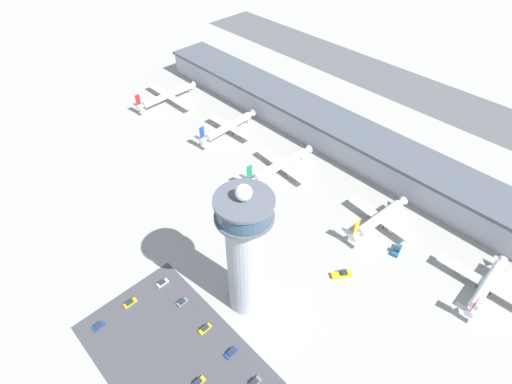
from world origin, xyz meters
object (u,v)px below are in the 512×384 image
at_px(airplane_gate_delta, 379,218).
at_px(car_silver_sedan, 99,326).
at_px(airplane_gate_charlie, 280,165).
at_px(airplane_gate_echo, 487,285).
at_px(airplane_gate_alpha, 167,96).
at_px(car_white_wagon, 130,303).
at_px(car_green_van, 255,383).
at_px(car_navy_sedan, 231,353).
at_px(control_tower, 245,251).
at_px(airplane_gate_bravo, 229,127).
at_px(service_truck_catering, 342,274).
at_px(car_yellow_taxi, 198,383).
at_px(service_truck_fuel, 397,250).
at_px(car_grey_coupe, 182,302).
at_px(car_blue_compact, 205,329).
at_px(car_maroon_suv, 163,283).

relative_size(airplane_gate_delta, car_silver_sedan, 8.47).
xyz_separation_m(airplane_gate_charlie, airplane_gate_delta, (54.10, 4.06, 0.26)).
xyz_separation_m(airplane_gate_delta, airplane_gate_echo, (45.65, 0.05, -0.38)).
distance_m(airplane_gate_alpha, car_white_wagon, 142.75).
xyz_separation_m(airplane_gate_echo, car_green_van, (-34.29, -83.78, -3.44)).
relative_size(airplane_gate_delta, car_navy_sedan, 7.49).
relative_size(control_tower, car_green_van, 12.77).
relative_size(airplane_gate_bravo, car_white_wagon, 8.29).
relative_size(service_truck_catering, car_yellow_taxi, 1.70).
bearing_deg(car_yellow_taxi, service_truck_catering, 84.61).
bearing_deg(service_truck_catering, car_silver_sedan, -120.06).
relative_size(airplane_gate_alpha, car_navy_sedan, 9.00).
bearing_deg(airplane_gate_delta, airplane_gate_alpha, -178.02).
bearing_deg(airplane_gate_alpha, airplane_gate_echo, 1.53).
distance_m(airplane_gate_charlie, car_white_wagon, 94.01).
xyz_separation_m(airplane_gate_delta, car_yellow_taxi, (-0.66, -96.31, -3.81)).
relative_size(control_tower, airplane_gate_delta, 1.59).
xyz_separation_m(airplane_gate_echo, car_white_wagon, (-85.47, -96.96, -3.46)).
distance_m(service_truck_fuel, car_grey_coupe, 86.51).
xyz_separation_m(service_truck_catering, car_blue_compact, (-18.72, -51.55, -0.30)).
height_order(service_truck_fuel, car_maroon_suv, service_truck_fuel).
bearing_deg(car_green_van, service_truck_catering, 96.59).
distance_m(airplane_gate_bravo, car_blue_compact, 117.77).
distance_m(car_maroon_suv, car_yellow_taxi, 40.33).
height_order(control_tower, service_truck_fuel, control_tower).
bearing_deg(airplane_gate_charlie, airplane_gate_bravo, 175.45).
distance_m(airplane_gate_delta, car_white_wagon, 104.84).
height_order(service_truck_fuel, car_grey_coupe, service_truck_fuel).
distance_m(control_tower, car_blue_compact, 33.06).
height_order(car_green_van, car_maroon_suv, car_green_van).
xyz_separation_m(airplane_gate_delta, car_white_wagon, (-39.82, -96.91, -3.84)).
bearing_deg(car_green_van, service_truck_fuel, 88.36).
bearing_deg(car_silver_sedan, car_green_van, 26.85).
bearing_deg(airplane_gate_alpha, car_green_van, -26.09).
distance_m(airplane_gate_echo, car_blue_compact, 102.46).
relative_size(airplane_gate_alpha, car_yellow_taxi, 9.18).
height_order(airplane_gate_bravo, airplane_gate_echo, airplane_gate_bravo).
height_order(airplane_gate_alpha, car_maroon_suv, airplane_gate_alpha).
bearing_deg(car_green_van, airplane_gate_bravo, 142.47).
relative_size(service_truck_catering, car_blue_compact, 1.69).
xyz_separation_m(airplane_gate_alpha, airplane_gate_delta, (149.11, 5.14, 0.17)).
height_order(control_tower, airplane_gate_charlie, control_tower).
bearing_deg(airplane_gate_echo, car_white_wagon, -131.40).
bearing_deg(car_maroon_suv, airplane_gate_delta, 65.03).
distance_m(car_green_van, car_yellow_taxi, 17.40).
xyz_separation_m(airplane_gate_echo, car_yellow_taxi, (-46.31, -96.36, -3.43)).
xyz_separation_m(airplane_gate_alpha, airplane_gate_bravo, (52.33, 4.48, 0.27)).
xyz_separation_m(service_truck_catering, car_maroon_suv, (-44.34, -51.54, -0.32)).
relative_size(airplane_gate_echo, car_yellow_taxi, 7.99).
bearing_deg(airplane_gate_alpha, airplane_gate_delta, 1.98).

